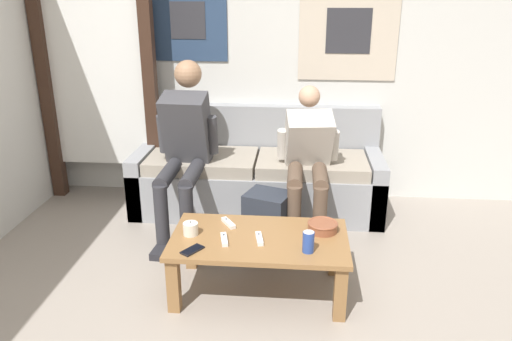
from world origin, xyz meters
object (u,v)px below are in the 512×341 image
at_px(ceramic_bowl, 323,226).
at_px(pillar_candle, 191,229).
at_px(game_controller_near_left, 228,223).
at_px(person_seated_teen, 308,157).
at_px(couch, 258,176).
at_px(coffee_table, 259,246).
at_px(cell_phone, 192,250).
at_px(drink_can_blue, 308,242).
at_px(backpack, 267,222).
at_px(game_controller_near_right, 259,239).
at_px(game_controller_far_center, 224,239).
at_px(person_seated_adult, 184,142).

relative_size(ceramic_bowl, pillar_candle, 2.07).
bearing_deg(game_controller_near_left, person_seated_teen, 56.05).
xyz_separation_m(couch, coffee_table, (0.12, -1.25, 0.02)).
bearing_deg(cell_phone, drink_can_blue, 4.22).
distance_m(person_seated_teen, ceramic_bowl, 0.80).
relative_size(coffee_table, backpack, 2.56).
relative_size(person_seated_teen, drink_can_blue, 8.63).
relative_size(drink_can_blue, game_controller_near_right, 0.84).
bearing_deg(ceramic_bowl, game_controller_far_center, -162.48).
xyz_separation_m(ceramic_bowl, cell_phone, (-0.74, -0.31, -0.03)).
relative_size(coffee_table, drink_can_blue, 8.50).
height_order(person_seated_adult, backpack, person_seated_adult).
distance_m(couch, person_seated_teen, 0.62).
bearing_deg(backpack, game_controller_near_left, -117.43).
height_order(game_controller_far_center, cell_phone, game_controller_far_center).
relative_size(coffee_table, game_controller_far_center, 7.12).
xyz_separation_m(backpack, ceramic_bowl, (0.37, -0.45, 0.21)).
bearing_deg(game_controller_far_center, pillar_candle, 162.36).
height_order(ceramic_bowl, game_controller_near_right, ceramic_bowl).
relative_size(backpack, game_controller_far_center, 2.78).
distance_m(person_seated_adult, backpack, 0.87).
bearing_deg(ceramic_bowl, person_seated_teen, 96.58).
xyz_separation_m(couch, drink_can_blue, (0.40, -1.40, 0.15)).
bearing_deg(backpack, ceramic_bowl, -50.93).
bearing_deg(coffee_table, ceramic_bowl, 16.68).
xyz_separation_m(couch, backpack, (0.13, -0.68, -0.08)).
height_order(couch, game_controller_near_left, couch).
distance_m(drink_can_blue, cell_phone, 0.65).
height_order(couch, game_controller_far_center, couch).
xyz_separation_m(person_seated_adult, game_controller_near_right, (0.64, -0.93, -0.30)).
xyz_separation_m(couch, pillar_candle, (-0.30, -1.25, 0.13)).
distance_m(couch, backpack, 0.70).
xyz_separation_m(person_seated_teen, backpack, (-0.28, -0.32, -0.39)).
relative_size(drink_can_blue, game_controller_near_left, 0.89).
height_order(ceramic_bowl, pillar_candle, pillar_candle).
xyz_separation_m(drink_can_blue, game_controller_near_right, (-0.28, 0.11, -0.05)).
bearing_deg(game_controller_far_center, drink_can_blue, -9.34).
bearing_deg(cell_phone, pillar_candle, 104.46).
relative_size(person_seated_teen, game_controller_far_center, 7.23).
distance_m(person_seated_teen, game_controller_near_right, 0.99).
distance_m(person_seated_adult, game_controller_far_center, 1.09).
bearing_deg(drink_can_blue, game_controller_far_center, 170.66).
relative_size(person_seated_adult, ceramic_bowl, 6.72).
distance_m(couch, person_seated_adult, 0.75).
bearing_deg(person_seated_teen, game_controller_near_right, -107.16).
bearing_deg(ceramic_bowl, pillar_candle, -171.73).
bearing_deg(game_controller_near_right, person_seated_teen, 72.84).
bearing_deg(coffee_table, game_controller_near_right, -85.75).
relative_size(backpack, cell_phone, 2.75).
bearing_deg(game_controller_near_right, cell_phone, -156.96).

